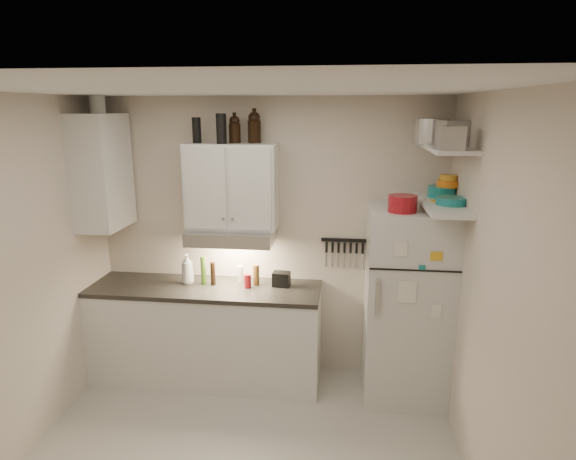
# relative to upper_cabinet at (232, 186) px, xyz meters

# --- Properties ---
(ceiling) EXTENTS (3.20, 3.00, 0.02)m
(ceiling) POSITION_rel_upper_cabinet_xyz_m (0.30, -1.33, 0.78)
(ceiling) COLOR white
(ceiling) RESTS_ON ground
(back_wall) EXTENTS (3.20, 0.02, 2.60)m
(back_wall) POSITION_rel_upper_cabinet_xyz_m (0.30, 0.18, -0.53)
(back_wall) COLOR beige
(back_wall) RESTS_ON ground
(right_wall) EXTENTS (0.02, 3.00, 2.60)m
(right_wall) POSITION_rel_upper_cabinet_xyz_m (1.91, -1.33, -0.53)
(right_wall) COLOR beige
(right_wall) RESTS_ON ground
(base_cabinet) EXTENTS (2.10, 0.60, 0.88)m
(base_cabinet) POSITION_rel_upper_cabinet_xyz_m (-0.25, -0.14, -1.39)
(base_cabinet) COLOR silver
(base_cabinet) RESTS_ON floor
(countertop) EXTENTS (2.10, 0.62, 0.04)m
(countertop) POSITION_rel_upper_cabinet_xyz_m (-0.25, -0.14, -0.93)
(countertop) COLOR #272521
(countertop) RESTS_ON base_cabinet
(upper_cabinet) EXTENTS (0.80, 0.33, 0.75)m
(upper_cabinet) POSITION_rel_upper_cabinet_xyz_m (0.00, 0.00, 0.00)
(upper_cabinet) COLOR silver
(upper_cabinet) RESTS_ON back_wall
(side_cabinet) EXTENTS (0.33, 0.55, 1.00)m
(side_cabinet) POSITION_rel_upper_cabinet_xyz_m (-1.14, -0.14, 0.12)
(side_cabinet) COLOR silver
(side_cabinet) RESTS_ON left_wall
(range_hood) EXTENTS (0.76, 0.46, 0.12)m
(range_hood) POSITION_rel_upper_cabinet_xyz_m (0.00, -0.06, -0.44)
(range_hood) COLOR silver
(range_hood) RESTS_ON back_wall
(fridge) EXTENTS (0.70, 0.68, 1.70)m
(fridge) POSITION_rel_upper_cabinet_xyz_m (1.55, -0.18, -0.98)
(fridge) COLOR silver
(fridge) RESTS_ON floor
(shelf_hi) EXTENTS (0.30, 0.95, 0.03)m
(shelf_hi) POSITION_rel_upper_cabinet_xyz_m (1.75, -0.31, 0.38)
(shelf_hi) COLOR silver
(shelf_hi) RESTS_ON right_wall
(shelf_lo) EXTENTS (0.30, 0.95, 0.03)m
(shelf_lo) POSITION_rel_upper_cabinet_xyz_m (1.75, -0.31, -0.07)
(shelf_lo) COLOR silver
(shelf_lo) RESTS_ON right_wall
(knife_strip) EXTENTS (0.42, 0.02, 0.03)m
(knife_strip) POSITION_rel_upper_cabinet_xyz_m (1.00, 0.15, -0.51)
(knife_strip) COLOR black
(knife_strip) RESTS_ON back_wall
(dutch_oven) EXTENTS (0.26, 0.26, 0.13)m
(dutch_oven) POSITION_rel_upper_cabinet_xyz_m (1.45, -0.33, -0.06)
(dutch_oven) COLOR maroon
(dutch_oven) RESTS_ON fridge
(book_stack) EXTENTS (0.24, 0.28, 0.08)m
(book_stack) POSITION_rel_upper_cabinet_xyz_m (1.79, -0.30, -0.08)
(book_stack) COLOR gold
(book_stack) RESTS_ON fridge
(spice_jar) EXTENTS (0.07, 0.07, 0.09)m
(spice_jar) POSITION_rel_upper_cabinet_xyz_m (1.62, -0.19, -0.08)
(spice_jar) COLOR silver
(spice_jar) RESTS_ON fridge
(stock_pot) EXTENTS (0.37, 0.37, 0.20)m
(stock_pot) POSITION_rel_upper_cabinet_xyz_m (1.67, -0.06, 0.49)
(stock_pot) COLOR silver
(stock_pot) RESTS_ON shelf_hi
(tin_a) EXTENTS (0.23, 0.22, 0.19)m
(tin_a) POSITION_rel_upper_cabinet_xyz_m (1.78, -0.33, 0.49)
(tin_a) COLOR #AAAAAD
(tin_a) RESTS_ON shelf_hi
(tin_b) EXTENTS (0.17, 0.17, 0.16)m
(tin_b) POSITION_rel_upper_cabinet_xyz_m (1.71, -0.67, 0.47)
(tin_b) COLOR #AAAAAD
(tin_b) RESTS_ON shelf_hi
(bowl_teal) EXTENTS (0.23, 0.23, 0.09)m
(bowl_teal) POSITION_rel_upper_cabinet_xyz_m (1.79, -0.06, -0.00)
(bowl_teal) COLOR #16777A
(bowl_teal) RESTS_ON shelf_lo
(bowl_orange) EXTENTS (0.18, 0.18, 0.05)m
(bowl_orange) POSITION_rel_upper_cabinet_xyz_m (1.83, -0.08, 0.07)
(bowl_orange) COLOR orange
(bowl_orange) RESTS_ON bowl_teal
(bowl_yellow) EXTENTS (0.14, 0.14, 0.05)m
(bowl_yellow) POSITION_rel_upper_cabinet_xyz_m (1.83, -0.08, 0.12)
(bowl_yellow) COLOR gold
(bowl_yellow) RESTS_ON bowl_orange
(plates) EXTENTS (0.26, 0.26, 0.06)m
(plates) POSITION_rel_upper_cabinet_xyz_m (1.81, -0.38, -0.02)
(plates) COLOR #16777A
(plates) RESTS_ON shelf_lo
(growler_a) EXTENTS (0.13, 0.13, 0.24)m
(growler_a) POSITION_rel_upper_cabinet_xyz_m (0.03, 0.01, 0.49)
(growler_a) COLOR black
(growler_a) RESTS_ON upper_cabinet
(growler_b) EXTENTS (0.14, 0.14, 0.27)m
(growler_b) POSITION_rel_upper_cabinet_xyz_m (0.20, 0.05, 0.51)
(growler_b) COLOR black
(growler_b) RESTS_ON upper_cabinet
(thermos_a) EXTENTS (0.11, 0.11, 0.25)m
(thermos_a) POSITION_rel_upper_cabinet_xyz_m (-0.06, -0.08, 0.50)
(thermos_a) COLOR black
(thermos_a) RESTS_ON upper_cabinet
(thermos_b) EXTENTS (0.10, 0.10, 0.22)m
(thermos_b) POSITION_rel_upper_cabinet_xyz_m (-0.30, -0.02, 0.48)
(thermos_b) COLOR black
(thermos_b) RESTS_ON upper_cabinet
(side_jar) EXTENTS (0.13, 0.13, 0.18)m
(side_jar) POSITION_rel_upper_cabinet_xyz_m (-1.13, -0.12, 0.71)
(side_jar) COLOR silver
(side_jar) RESTS_ON side_cabinet
(soap_bottle) EXTENTS (0.14, 0.14, 0.32)m
(soap_bottle) POSITION_rel_upper_cabinet_xyz_m (-0.42, -0.08, -0.74)
(soap_bottle) COLOR silver
(soap_bottle) RESTS_ON countertop
(pepper_mill) EXTENTS (0.07, 0.07, 0.19)m
(pepper_mill) POSITION_rel_upper_cabinet_xyz_m (0.21, -0.04, -0.81)
(pepper_mill) COLOR brown
(pepper_mill) RESTS_ON countertop
(oil_bottle) EXTENTS (0.06, 0.06, 0.26)m
(oil_bottle) POSITION_rel_upper_cabinet_xyz_m (-0.27, -0.07, -0.77)
(oil_bottle) COLOR #3D6619
(oil_bottle) RESTS_ON countertop
(vinegar_bottle) EXTENTS (0.06, 0.06, 0.22)m
(vinegar_bottle) POSITION_rel_upper_cabinet_xyz_m (-0.18, -0.08, -0.80)
(vinegar_bottle) COLOR black
(vinegar_bottle) RESTS_ON countertop
(clear_bottle) EXTENTS (0.06, 0.06, 0.16)m
(clear_bottle) POSITION_rel_upper_cabinet_xyz_m (0.05, 0.00, -0.82)
(clear_bottle) COLOR silver
(clear_bottle) RESTS_ON countertop
(red_jar) EXTENTS (0.07, 0.07, 0.13)m
(red_jar) POSITION_rel_upper_cabinet_xyz_m (0.14, -0.11, -0.84)
(red_jar) COLOR maroon
(red_jar) RESTS_ON countertop
(caddy) EXTENTS (0.16, 0.12, 0.13)m
(caddy) POSITION_rel_upper_cabinet_xyz_m (0.44, -0.04, -0.84)
(caddy) COLOR black
(caddy) RESTS_ON countertop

